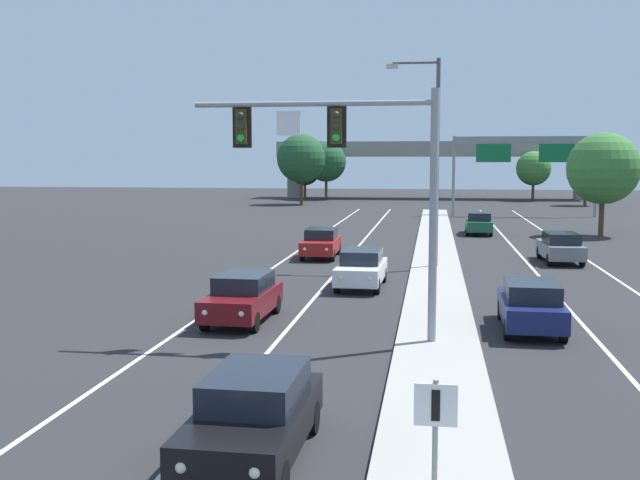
% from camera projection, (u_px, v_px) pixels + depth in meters
% --- Properties ---
extents(median_island, '(2.40, 110.00, 0.15)m').
position_uv_depth(median_island, '(437.00, 326.00, 24.30)').
color(median_island, '#9E9B93').
rests_on(median_island, ground).
extents(lane_stripe_oncoming_center, '(0.14, 100.00, 0.01)m').
position_uv_depth(lane_stripe_oncoming_center, '(323.00, 288.00, 31.88)').
color(lane_stripe_oncoming_center, silver).
rests_on(lane_stripe_oncoming_center, ground).
extents(lane_stripe_receding_center, '(0.14, 100.00, 0.01)m').
position_uv_depth(lane_stripe_receding_center, '(555.00, 293.00, 30.51)').
color(lane_stripe_receding_center, silver).
rests_on(lane_stripe_receding_center, ground).
extents(edge_stripe_left, '(0.14, 100.00, 0.01)m').
position_uv_depth(edge_stripe_left, '(247.00, 286.00, 32.37)').
color(edge_stripe_left, silver).
rests_on(edge_stripe_left, ground).
extents(overhead_signal_mast, '(7.07, 0.44, 7.20)m').
position_uv_depth(overhead_signal_mast, '(355.00, 161.00, 21.71)').
color(overhead_signal_mast, gray).
rests_on(overhead_signal_mast, median_island).
extents(median_sign_post, '(0.60, 0.10, 2.20)m').
position_uv_depth(median_sign_post, '(435.00, 434.00, 10.56)').
color(median_sign_post, gray).
rests_on(median_sign_post, median_island).
extents(street_lamp_median, '(2.58, 0.28, 10.00)m').
position_uv_depth(street_lamp_median, '(433.00, 150.00, 36.65)').
color(street_lamp_median, '#4C4C51').
rests_on(street_lamp_median, median_island).
extents(car_oncoming_black, '(1.88, 4.49, 1.58)m').
position_uv_depth(car_oncoming_black, '(254.00, 415.00, 13.63)').
color(car_oncoming_black, black).
rests_on(car_oncoming_black, ground).
extents(car_oncoming_darkred, '(1.90, 4.50, 1.58)m').
position_uv_depth(car_oncoming_darkred, '(243.00, 297.00, 25.24)').
color(car_oncoming_darkred, '#5B0F14').
rests_on(car_oncoming_darkred, ground).
extents(car_oncoming_white, '(1.91, 4.50, 1.58)m').
position_uv_depth(car_oncoming_white, '(362.00, 268.00, 31.91)').
color(car_oncoming_white, silver).
rests_on(car_oncoming_white, ground).
extents(car_oncoming_red, '(1.89, 4.50, 1.58)m').
position_uv_depth(car_oncoming_red, '(321.00, 243.00, 41.51)').
color(car_oncoming_red, maroon).
rests_on(car_oncoming_red, ground).
extents(car_receding_navy, '(1.90, 4.50, 1.58)m').
position_uv_depth(car_receding_navy, '(531.00, 305.00, 23.87)').
color(car_receding_navy, '#141E4C').
rests_on(car_receding_navy, ground).
extents(car_receding_grey, '(1.93, 4.51, 1.58)m').
position_uv_depth(car_receding_grey, '(560.00, 247.00, 39.47)').
color(car_receding_grey, slate).
rests_on(car_receding_grey, ground).
extents(car_receding_green, '(1.89, 4.50, 1.58)m').
position_uv_depth(car_receding_green, '(479.00, 223.00, 54.23)').
color(car_receding_green, '#195633').
rests_on(car_receding_green, ground).
extents(highway_sign_gantry, '(13.28, 0.42, 7.50)m').
position_uv_depth(highway_sign_gantry, '(525.00, 150.00, 70.86)').
color(highway_sign_gantry, gray).
rests_on(highway_sign_gantry, ground).
extents(overpass_bridge, '(42.40, 6.40, 7.65)m').
position_uv_depth(overpass_bridge, '(435.00, 156.00, 102.37)').
color(overpass_bridge, gray).
rests_on(overpass_bridge, ground).
extents(tree_far_right_a, '(4.16, 4.16, 6.02)m').
position_uv_depth(tree_far_right_a, '(586.00, 171.00, 87.01)').
color(tree_far_right_a, '#4C3823').
rests_on(tree_far_right_a, ground).
extents(tree_far_left_b, '(5.72, 5.72, 8.28)m').
position_uv_depth(tree_far_left_b, '(301.00, 158.00, 89.09)').
color(tree_far_left_b, '#4C3823').
rests_on(tree_far_left_b, ground).
extents(tree_far_right_c, '(4.98, 4.98, 7.20)m').
position_uv_depth(tree_far_right_c, '(603.00, 168.00, 52.59)').
color(tree_far_right_c, '#4C3823').
rests_on(tree_far_right_c, ground).
extents(tree_far_left_c, '(4.07, 4.07, 5.89)m').
position_uv_depth(tree_far_left_c, '(305.00, 170.00, 101.27)').
color(tree_far_left_c, '#4C3823').
rests_on(tree_far_left_c, ground).
extents(tree_far_left_a, '(5.26, 5.26, 7.60)m').
position_uv_depth(tree_far_left_a, '(326.00, 162.00, 99.58)').
color(tree_far_left_a, '#4C3823').
rests_on(tree_far_left_a, ground).
extents(tree_far_right_b, '(4.39, 4.39, 6.35)m').
position_uv_depth(tree_far_right_b, '(534.00, 168.00, 96.79)').
color(tree_far_right_b, '#4C3823').
rests_on(tree_far_right_b, ground).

